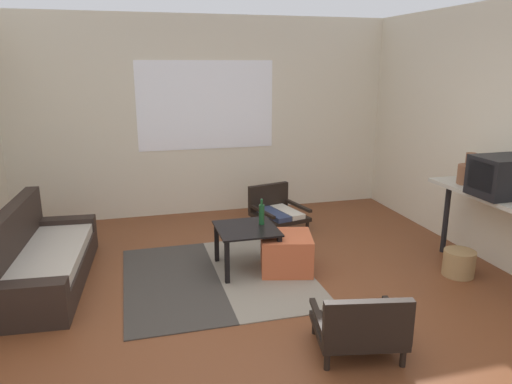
{
  "coord_description": "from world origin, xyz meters",
  "views": [
    {
      "loc": [
        -1.06,
        -3.55,
        2.08
      ],
      "look_at": [
        0.19,
        1.1,
        0.77
      ],
      "focal_mm": 33.51,
      "sensor_mm": 36.0,
      "label": 1
    }
  ],
  "objects_px": {
    "couch": "(39,261)",
    "armchair_striped_foreground": "(360,326)",
    "ottoman_orange": "(286,253)",
    "wicker_basket": "(459,263)",
    "clay_vase": "(469,173)",
    "armchair_by_window": "(276,210)",
    "console_shelf": "(495,203)",
    "crt_television": "(504,176)",
    "coffee_table": "(247,236)",
    "glass_bottle": "(262,214)"
  },
  "relations": [
    {
      "from": "crt_television",
      "to": "clay_vase",
      "type": "bearing_deg",
      "value": 89.62
    },
    {
      "from": "coffee_table",
      "to": "armchair_by_window",
      "type": "height_order",
      "value": "armchair_by_window"
    },
    {
      "from": "glass_bottle",
      "to": "wicker_basket",
      "type": "relative_size",
      "value": 0.87
    },
    {
      "from": "clay_vase",
      "to": "wicker_basket",
      "type": "distance_m",
      "value": 0.93
    },
    {
      "from": "console_shelf",
      "to": "armchair_by_window",
      "type": "bearing_deg",
      "value": 128.71
    },
    {
      "from": "couch",
      "to": "wicker_basket",
      "type": "xyz_separation_m",
      "value": [
        4.04,
        -0.89,
        -0.1
      ]
    },
    {
      "from": "armchair_by_window",
      "to": "wicker_basket",
      "type": "relative_size",
      "value": 2.41
    },
    {
      "from": "couch",
      "to": "armchair_by_window",
      "type": "height_order",
      "value": "couch"
    },
    {
      "from": "wicker_basket",
      "to": "couch",
      "type": "bearing_deg",
      "value": 167.59
    },
    {
      "from": "couch",
      "to": "wicker_basket",
      "type": "distance_m",
      "value": 4.14
    },
    {
      "from": "ottoman_orange",
      "to": "wicker_basket",
      "type": "bearing_deg",
      "value": -18.78
    },
    {
      "from": "couch",
      "to": "console_shelf",
      "type": "height_order",
      "value": "console_shelf"
    },
    {
      "from": "couch",
      "to": "armchair_striped_foreground",
      "type": "relative_size",
      "value": 2.64
    },
    {
      "from": "ottoman_orange",
      "to": "crt_television",
      "type": "relative_size",
      "value": 0.93
    },
    {
      "from": "coffee_table",
      "to": "console_shelf",
      "type": "height_order",
      "value": "console_shelf"
    },
    {
      "from": "ottoman_orange",
      "to": "coffee_table",
      "type": "bearing_deg",
      "value": 160.98
    },
    {
      "from": "armchair_striped_foreground",
      "to": "glass_bottle",
      "type": "height_order",
      "value": "glass_bottle"
    },
    {
      "from": "crt_television",
      "to": "armchair_striped_foreground",
      "type": "bearing_deg",
      "value": -156.45
    },
    {
      "from": "coffee_table",
      "to": "ottoman_orange",
      "type": "relative_size",
      "value": 1.24
    },
    {
      "from": "console_shelf",
      "to": "clay_vase",
      "type": "height_order",
      "value": "clay_vase"
    },
    {
      "from": "armchair_striped_foreground",
      "to": "crt_television",
      "type": "height_order",
      "value": "crt_television"
    },
    {
      "from": "crt_television",
      "to": "coffee_table",
      "type": "bearing_deg",
      "value": 158.88
    },
    {
      "from": "armchair_by_window",
      "to": "couch",
      "type": "bearing_deg",
      "value": -160.15
    },
    {
      "from": "armchair_by_window",
      "to": "armchair_striped_foreground",
      "type": "relative_size",
      "value": 1.04
    },
    {
      "from": "ottoman_orange",
      "to": "wicker_basket",
      "type": "height_order",
      "value": "ottoman_orange"
    },
    {
      "from": "armchair_by_window",
      "to": "crt_television",
      "type": "xyz_separation_m",
      "value": [
        1.58,
        -2.05,
        0.81
      ]
    },
    {
      "from": "clay_vase",
      "to": "coffee_table",
      "type": "bearing_deg",
      "value": 170.01
    },
    {
      "from": "couch",
      "to": "console_shelf",
      "type": "xyz_separation_m",
      "value": [
        4.28,
        -1.0,
        0.54
      ]
    },
    {
      "from": "crt_television",
      "to": "clay_vase",
      "type": "relative_size",
      "value": 1.68
    },
    {
      "from": "ottoman_orange",
      "to": "clay_vase",
      "type": "height_order",
      "value": "clay_vase"
    },
    {
      "from": "couch",
      "to": "clay_vase",
      "type": "height_order",
      "value": "clay_vase"
    },
    {
      "from": "armchair_by_window",
      "to": "armchair_striped_foreground",
      "type": "height_order",
      "value": "armchair_by_window"
    },
    {
      "from": "armchair_striped_foreground",
      "to": "ottoman_orange",
      "type": "height_order",
      "value": "armchair_striped_foreground"
    },
    {
      "from": "console_shelf",
      "to": "crt_television",
      "type": "xyz_separation_m",
      "value": [
        -0.0,
        -0.07,
        0.28
      ]
    },
    {
      "from": "armchair_striped_foreground",
      "to": "crt_television",
      "type": "distance_m",
      "value": 2.16
    },
    {
      "from": "clay_vase",
      "to": "armchair_by_window",
      "type": "bearing_deg",
      "value": 135.17
    },
    {
      "from": "crt_television",
      "to": "wicker_basket",
      "type": "bearing_deg",
      "value": 142.16
    },
    {
      "from": "couch",
      "to": "wicker_basket",
      "type": "relative_size",
      "value": 6.1
    },
    {
      "from": "coffee_table",
      "to": "wicker_basket",
      "type": "relative_size",
      "value": 2.03
    },
    {
      "from": "couch",
      "to": "armchair_striped_foreground",
      "type": "distance_m",
      "value": 3.08
    },
    {
      "from": "ottoman_orange",
      "to": "glass_bottle",
      "type": "distance_m",
      "value": 0.47
    },
    {
      "from": "wicker_basket",
      "to": "crt_television",
      "type": "bearing_deg",
      "value": -37.84
    },
    {
      "from": "coffee_table",
      "to": "armchair_striped_foreground",
      "type": "relative_size",
      "value": 0.88
    },
    {
      "from": "coffee_table",
      "to": "crt_television",
      "type": "bearing_deg",
      "value": -21.12
    },
    {
      "from": "couch",
      "to": "crt_television",
      "type": "bearing_deg",
      "value": -14.07
    },
    {
      "from": "clay_vase",
      "to": "crt_television",
      "type": "bearing_deg",
      "value": -90.38
    },
    {
      "from": "couch",
      "to": "ottoman_orange",
      "type": "bearing_deg",
      "value": -7.83
    },
    {
      "from": "wicker_basket",
      "to": "clay_vase",
      "type": "bearing_deg",
      "value": 50.76
    },
    {
      "from": "console_shelf",
      "to": "crt_television",
      "type": "bearing_deg",
      "value": -92.44
    },
    {
      "from": "console_shelf",
      "to": "crt_television",
      "type": "relative_size",
      "value": 2.74
    }
  ]
}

